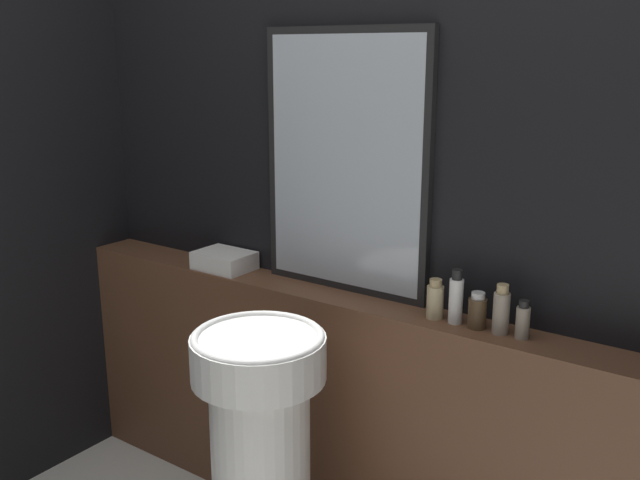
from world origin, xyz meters
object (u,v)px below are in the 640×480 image
lotion_bottle (477,311)px  body_wash_bottle (501,311)px  conditioner_bottle (456,298)px  mirror (345,163)px  hand_soap_bottle (523,321)px  towel_stack (224,260)px  shampoo_bottle (435,300)px  pedestal_sink (261,452)px

lotion_bottle → body_wash_bottle: bearing=0.0°
conditioner_bottle → lotion_bottle: 0.08m
conditioner_bottle → body_wash_bottle: bearing=0.0°
mirror → lotion_bottle: size_ratio=7.87×
conditioner_bottle → body_wash_bottle: 0.14m
mirror → hand_soap_bottle: bearing=-6.0°
towel_stack → body_wash_bottle: (1.10, 0.00, 0.04)m
shampoo_bottle → conditioner_bottle: size_ratio=0.75×
conditioner_bottle → body_wash_bottle: (0.14, 0.00, -0.01)m
lotion_bottle → towel_stack: bearing=180.0°
towel_stack → body_wash_bottle: size_ratio=1.41×
mirror → towel_stack: size_ratio=4.14×
conditioner_bottle → shampoo_bottle: bearing=180.0°
conditioner_bottle → pedestal_sink: bearing=-137.5°
mirror → hand_soap_bottle: 0.77m
lotion_bottle → body_wash_bottle: body_wash_bottle is taller
pedestal_sink → lotion_bottle: (0.51, 0.41, 0.45)m
mirror → conditioner_bottle: 0.58m
body_wash_bottle → towel_stack: bearing=180.0°
pedestal_sink → hand_soap_bottle: 0.89m
lotion_bottle → hand_soap_bottle: (0.14, 0.00, 0.00)m
pedestal_sink → conditioner_bottle: 0.77m
lotion_bottle → body_wash_bottle: (0.07, 0.00, 0.02)m
towel_stack → body_wash_bottle: bearing=0.0°
body_wash_bottle → hand_soap_bottle: 0.07m
pedestal_sink → conditioner_bottle: (0.44, 0.41, 0.48)m
pedestal_sink → lotion_bottle: 0.79m
mirror → body_wash_bottle: size_ratio=5.84×
towel_stack → mirror: bearing=7.9°
mirror → body_wash_bottle: (0.60, -0.07, -0.37)m
hand_soap_bottle → towel_stack: bearing=180.0°
pedestal_sink → mirror: size_ratio=1.01×
lotion_bottle → hand_soap_bottle: bearing=0.0°
hand_soap_bottle → body_wash_bottle: bearing=180.0°
mirror → hand_soap_bottle: size_ratio=7.64×
body_wash_bottle → lotion_bottle: bearing=180.0°
pedestal_sink → hand_soap_bottle: size_ratio=7.68×
pedestal_sink → shampoo_bottle: size_ratio=7.01×
mirror → towel_stack: 0.65m
pedestal_sink → towel_stack: (-0.51, 0.41, 0.43)m
pedestal_sink → lotion_bottle: bearing=38.4°
pedestal_sink → body_wash_bottle: bearing=34.7°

